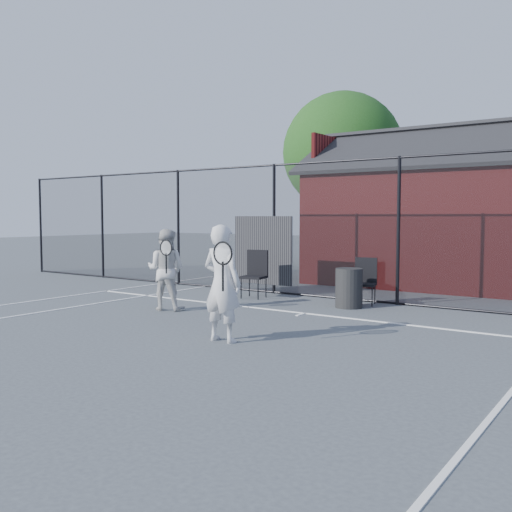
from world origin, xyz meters
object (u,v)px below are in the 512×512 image
Objects in this scene: chair_right at (364,282)px; waste_bin at (349,288)px; chair_left at (254,275)px; player_back at (166,270)px; clubhouse at (436,223)px; player_front at (222,283)px.

waste_bin is at bearing -116.39° from chair_right.
waste_bin is (-0.10, -0.50, -0.08)m from chair_right.
waste_bin is (2.30, 0.00, -0.12)m from chair_left.
chair_right is 0.52m from waste_bin.
chair_left is at bearing 78.37° from player_back.
player_back is 3.59m from waste_bin.
player_back reaches higher than chair_right.
chair_left is (-2.44, -4.90, -1.09)m from clubhouse.
chair_left is at bearing 119.39° from player_front.
clubhouse is 5.58m from chair_left.
chair_right is at bearing 2.22° from chair_left.
player_front reaches higher than chair_right.
waste_bin is at bearing -91.68° from clubhouse.
clubhouse is at bearing 53.95° from chair_left.
player_back is at bearing -140.77° from waste_bin.
player_back is 1.51× the size of chair_left.
clubhouse is 6.34× the size of chair_left.
clubhouse is 8.76m from player_front.
player_back reaches higher than chair_left.
clubhouse is 4.19× the size of player_back.
chair_left is at bearing 180.00° from waste_bin.
chair_right is (-0.04, -4.40, -1.14)m from clubhouse.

